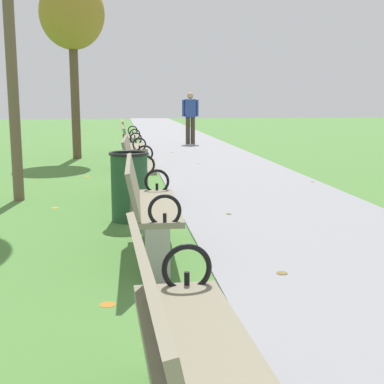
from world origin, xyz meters
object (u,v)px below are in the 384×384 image
Objects in this scene: park_bench_6 at (129,136)px; pedestrian_walking at (190,115)px; park_bench_2 at (190,356)px; park_bench_4 at (137,166)px; park_bench_3 at (148,205)px; trash_bin at (129,186)px; park_bench_5 at (132,146)px; tree_2 at (72,16)px.

park_bench_6 is 3.68m from pedestrian_walking.
park_bench_4 is at bearing 90.00° from park_bench_2.
pedestrian_walking is at bearing 80.66° from park_bench_3.
park_bench_4 is 1.93× the size of trash_bin.
park_bench_5 is 1.00× the size of park_bench_6.
park_bench_5 and park_bench_6 have the same top height.
park_bench_3 is 1.00× the size of park_bench_4.
park_bench_3 is at bearing 90.00° from park_bench_2.
tree_2 is (-1.30, 11.51, 2.90)m from park_bench_2.
tree_2 is at bearing 119.27° from park_bench_5.
park_bench_2 is 12.13m from park_bench_6.
tree_2 is 5.52m from pedestrian_walking.
park_bench_5 is (-0.00, 6.19, 0.00)m from park_bench_3.
trash_bin is (-0.15, -7.62, -0.06)m from park_bench_6.
park_bench_3 is at bearing -90.00° from park_bench_6.
tree_2 is at bearing 103.23° from park_bench_4.
park_bench_2 is 4.51m from trash_bin.
park_bench_3 is 1.01× the size of park_bench_6.
park_bench_4 is (0.00, 5.98, 0.00)m from park_bench_2.
pedestrian_walking is (2.00, 9.20, 0.44)m from park_bench_4.
park_bench_6 is 3.24m from tree_2.
trash_bin is (-0.15, 1.50, -0.06)m from park_bench_3.
park_bench_2 is 1.00× the size of park_bench_4.
park_bench_6 is at bearing -123.26° from pedestrian_walking.
park_bench_3 is at bearing -81.32° from tree_2.
park_bench_5 is (-0.00, 9.19, 0.00)m from park_bench_2.
park_bench_6 is 0.99× the size of pedestrian_walking.
park_bench_4 is 1.01× the size of park_bench_6.
park_bench_3 is 9.13m from park_bench_6.
park_bench_3 is at bearing -99.34° from pedestrian_walking.
park_bench_3 is at bearing -90.00° from park_bench_4.
park_bench_2 is 11.94m from tree_2.
park_bench_2 is at bearing -97.52° from pedestrian_walking.
park_bench_3 is 2.98m from park_bench_4.
trash_bin is at bearing -101.39° from pedestrian_walking.
park_bench_5 is at bearing 90.00° from park_bench_3.
park_bench_3 is at bearing -84.41° from trash_bin.
park_bench_3 is 1.92× the size of trash_bin.
park_bench_2 is at bearing -90.00° from park_bench_3.
park_bench_2 and park_bench_4 have the same top height.
tree_2 reaches higher than park_bench_5.
park_bench_6 is (-0.00, 6.14, 0.00)m from park_bench_4.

